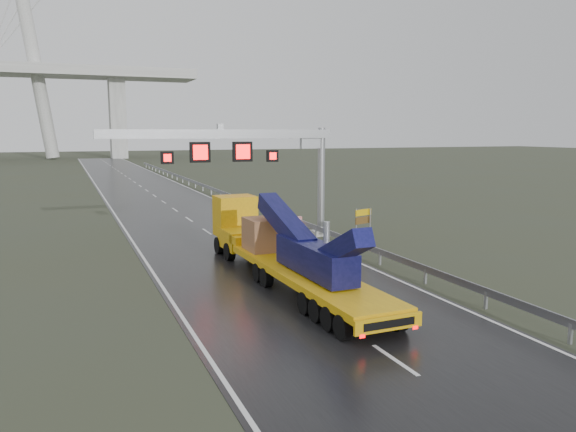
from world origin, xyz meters
name	(u,v)px	position (x,y,z in m)	size (l,w,h in m)	color
ground	(362,338)	(0.00, 0.00, 0.00)	(400.00, 400.00, 0.00)	#353928
road	(164,202)	(0.00, 40.00, 0.01)	(11.00, 200.00, 0.02)	black
guardrail	(254,204)	(6.10, 30.00, 0.70)	(0.20, 140.00, 1.40)	gray
sign_gantry	(253,153)	(2.10, 17.99, 5.61)	(14.90, 1.20, 7.42)	#9F9E9A
heavy_haul_truck	(274,245)	(0.17, 8.98, 1.54)	(2.95, 16.96, 3.97)	#C68D0B
exit_sign_pair	(363,220)	(7.77, 13.78, 1.61)	(1.30, 0.47, 2.30)	gray
striped_barrier	(297,224)	(6.00, 19.98, 0.52)	(0.61, 0.33, 1.03)	red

